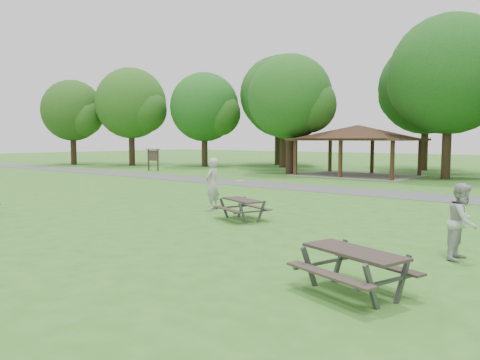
% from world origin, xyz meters
% --- Properties ---
extents(ground, '(160.00, 160.00, 0.00)m').
position_xyz_m(ground, '(0.00, 0.00, 0.00)').
color(ground, '#306C1E').
rests_on(ground, ground).
extents(asphalt_path, '(120.00, 3.20, 0.02)m').
position_xyz_m(asphalt_path, '(0.00, 14.00, 0.01)').
color(asphalt_path, '#4A4A4D').
rests_on(asphalt_path, ground).
extents(pavilion, '(8.60, 7.01, 3.76)m').
position_xyz_m(pavilion, '(-4.00, 24.00, 3.06)').
color(pavilion, '#3D2416').
rests_on(pavilion, ground).
extents(notice_board, '(1.60, 0.30, 1.88)m').
position_xyz_m(notice_board, '(-20.00, 18.00, 1.31)').
color(notice_board, '#3C2016').
rests_on(notice_board, ground).
extents(tree_row_a, '(7.56, 7.20, 9.97)m').
position_xyz_m(tree_row_a, '(-27.91, 22.03, 6.15)').
color(tree_row_a, black).
rests_on(tree_row_a, ground).
extents(tree_row_b, '(7.14, 6.80, 9.28)m').
position_xyz_m(tree_row_b, '(-20.92, 25.53, 5.67)').
color(tree_row_b, black).
rests_on(tree_row_b, ground).
extents(tree_row_c, '(8.19, 7.80, 10.67)m').
position_xyz_m(tree_row_c, '(-13.90, 29.03, 6.54)').
color(tree_row_c, '#301F15').
rests_on(tree_row_c, ground).
extents(tree_row_d, '(6.93, 6.60, 9.27)m').
position_xyz_m(tree_row_d, '(-8.92, 22.53, 5.77)').
color(tree_row_d, black).
rests_on(tree_row_d, ground).
extents(tree_row_e, '(8.40, 8.00, 11.02)m').
position_xyz_m(tree_row_e, '(2.10, 25.03, 6.78)').
color(tree_row_e, black).
rests_on(tree_row_e, ground).
extents(tree_deep_a, '(8.40, 8.00, 11.38)m').
position_xyz_m(tree_deep_a, '(-16.90, 32.53, 7.13)').
color(tree_deep_a, black).
rests_on(tree_deep_a, ground).
extents(tree_deep_b, '(8.40, 8.00, 11.13)m').
position_xyz_m(tree_deep_b, '(-1.90, 33.03, 6.89)').
color(tree_deep_b, '#311F16').
rests_on(tree_deep_b, ground).
extents(tree_flank_left, '(6.72, 6.40, 8.93)m').
position_xyz_m(tree_flank_left, '(-33.92, 19.03, 5.53)').
color(tree_flank_left, black).
rests_on(tree_flank_left, ground).
extents(picnic_table_middle, '(2.04, 1.85, 0.72)m').
position_xyz_m(picnic_table_middle, '(1.41, 3.61, 0.53)').
color(picnic_table_middle, '#2B231F').
rests_on(picnic_table_middle, ground).
extents(picnic_table_far, '(2.21, 1.97, 0.81)m').
position_xyz_m(picnic_table_far, '(7.64, -1.03, 0.60)').
color(picnic_table_far, '#2B231F').
rests_on(picnic_table_far, ground).
extents(frisbee_in_flight, '(0.31, 0.31, 0.02)m').
position_xyz_m(frisbee_in_flight, '(0.69, 4.37, 1.23)').
color(frisbee_in_flight, yellow).
rests_on(frisbee_in_flight, ground).
extents(frisbee_thrower, '(0.63, 0.82, 1.99)m').
position_xyz_m(frisbee_thrower, '(-0.96, 4.73, 0.99)').
color(frisbee_thrower, '#B1B0B3').
rests_on(frisbee_thrower, ground).
extents(frisbee_catcher, '(0.68, 0.86, 1.73)m').
position_xyz_m(frisbee_catcher, '(8.48, 2.71, 0.87)').
color(frisbee_catcher, '#ACACAE').
rests_on(frisbee_catcher, ground).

